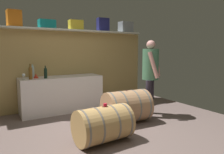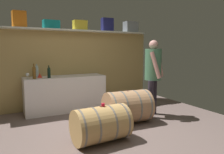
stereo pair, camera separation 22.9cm
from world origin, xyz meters
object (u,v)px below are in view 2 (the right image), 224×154
Objects in this scene: toolcase_yellow at (80,25)px; wine_barrel_near at (101,124)px; tasting_cup at (103,105)px; toolcase_orange at (19,19)px; work_cabinet at (65,93)px; wine_barrel_far at (127,107)px; red_funnel at (40,75)px; wine_glass at (28,75)px; wine_bottle_dark at (49,72)px; wine_bottle_amber at (34,72)px; toolcase_navy at (107,25)px; toolcase_grey at (131,27)px; wine_bottle_clear at (37,71)px; winemaker_pouring at (153,70)px; toolcase_teal at (51,25)px.

wine_barrel_near is (-0.43, -2.25, -1.79)m from toolcase_yellow.
toolcase_orange is at bearing 114.20° from tasting_cup.
work_cabinet is at bearing 92.20° from tasting_cup.
red_funnel is at bearing 138.49° from wine_barrel_far.
wine_bottle_dark is at bearing -3.01° from wine_glass.
toolcase_yellow is 1.46m from wine_bottle_dark.
wine_bottle_amber is (-1.19, -0.38, -1.09)m from toolcase_yellow.
wine_bottle_dark is at bearing 104.05° from tasting_cup.
toolcase_yellow is 1.60m from red_funnel.
toolcase_navy is at bearing 1.36° from toolcase_yellow.
wine_barrel_far is at bearing -44.61° from red_funnel.
work_cabinet is at bearing 0.28° from red_funnel.
red_funnel is 0.12× the size of wine_barrel_near.
toolcase_grey is at bearing 4.97° from red_funnel.
toolcase_navy is 0.73m from toolcase_grey.
toolcase_orange reaches higher than wine_bottle_clear.
winemaker_pouring is at bearing -51.79° from toolcase_yellow.
toolcase_teal is (0.70, 0.00, -0.07)m from toolcase_orange.
toolcase_navy is (2.17, 0.00, -0.00)m from toolcase_orange.
toolcase_teal reaches higher than wine_barrel_near.
red_funnel is at bearing -174.71° from toolcase_grey.
winemaker_pouring is (1.54, 0.72, 0.43)m from tasting_cup.
toolcase_grey reaches higher than toolcase_yellow.
wine_bottle_amber is 2.16m from wine_barrel_far.
wine_bottle_amber is at bearing -145.00° from toolcase_teal.
toolcase_teal is at bearing 127.09° from wine_barrel_far.
wine_glass is 0.08× the size of winemaker_pouring.
wine_bottle_amber is (-0.48, -0.38, -1.07)m from toolcase_teal.
toolcase_yellow is at bearing 17.73° from wine_bottle_amber.
wine_bottle_clear reaches higher than work_cabinet.
toolcase_navy is at bearing 2.48° from wine_bottle_clear.
red_funnel is at bearing -179.72° from work_cabinet.
toolcase_yellow is at bearing 24.79° from work_cabinet.
tasting_cup is at bearing -64.23° from wine_glass.
toolcase_teal is at bearing 11.94° from wine_bottle_clear.
wine_bottle_amber is (-2.69, -0.38, -1.12)m from toolcase_grey.
toolcase_teal is 1.24× the size of wine_bottle_clear.
winemaker_pouring is at bearing -26.22° from wine_bottle_amber.
toolcase_teal reaches higher than wine_barrel_far.
wine_bottle_dark reaches higher than work_cabinet.
wine_barrel_near is at bearing -73.17° from wine_bottle_clear.
wine_bottle_dark is (-2.37, -0.36, -1.14)m from toolcase_grey.
toolcase_navy is 1.05× the size of wine_bottle_amber.
winemaker_pouring is (2.01, -1.17, 0.06)m from wine_bottle_dark.
toolcase_navy reaches higher than wine_bottle_amber.
wine_glass is at bearing -172.08° from work_cabinet.
tasting_cup is at bearing -72.25° from wine_bottle_clear.
wine_barrel_near is (0.62, -2.03, -0.60)m from red_funnel.
winemaker_pouring is (0.73, 0.14, 0.70)m from wine_barrel_far.
wine_bottle_amber is at bearing -167.31° from work_cabinet.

